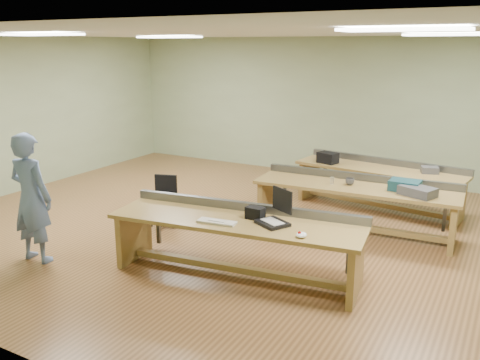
# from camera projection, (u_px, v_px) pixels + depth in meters

# --- Properties ---
(floor) EXTENTS (10.00, 10.00, 0.00)m
(floor) POSITION_uv_depth(u_px,v_px,m) (246.00, 230.00, 8.03)
(floor) COLOR #8D5E35
(floor) RESTS_ON ground
(ceiling) EXTENTS (10.00, 10.00, 0.00)m
(ceiling) POSITION_uv_depth(u_px,v_px,m) (247.00, 32.00, 7.25)
(ceiling) COLOR silver
(ceiling) RESTS_ON wall_back
(wall_back) EXTENTS (10.00, 0.04, 3.00)m
(wall_back) POSITION_uv_depth(u_px,v_px,m) (334.00, 108.00, 11.02)
(wall_back) COLOR #9BAF85
(wall_back) RESTS_ON floor
(wall_front) EXTENTS (10.00, 0.04, 3.00)m
(wall_front) POSITION_uv_depth(u_px,v_px,m) (21.00, 208.00, 4.26)
(wall_front) COLOR #9BAF85
(wall_front) RESTS_ON floor
(wall_left) EXTENTS (0.04, 8.00, 3.00)m
(wall_left) POSITION_uv_depth(u_px,v_px,m) (23.00, 114.00, 9.99)
(wall_left) COLOR #9BAF85
(wall_left) RESTS_ON floor
(fluor_panels) EXTENTS (6.20, 3.50, 0.03)m
(fluor_panels) POSITION_uv_depth(u_px,v_px,m) (247.00, 35.00, 7.26)
(fluor_panels) COLOR white
(fluor_panels) RESTS_ON ceiling
(workbench_front) EXTENTS (3.25, 1.24, 0.86)m
(workbench_front) POSITION_uv_depth(u_px,v_px,m) (237.00, 233.00, 6.32)
(workbench_front) COLOR olive
(workbench_front) RESTS_ON floor
(workbench_mid) EXTENTS (3.11, 0.99, 0.86)m
(workbench_mid) POSITION_uv_depth(u_px,v_px,m) (355.00, 197.00, 7.81)
(workbench_mid) COLOR olive
(workbench_mid) RESTS_ON floor
(workbench_back) EXTENTS (3.00, 1.15, 0.86)m
(workbench_back) POSITION_uv_depth(u_px,v_px,m) (379.00, 178.00, 8.91)
(workbench_back) COLOR olive
(workbench_back) RESTS_ON floor
(person) EXTENTS (0.66, 0.45, 1.75)m
(person) POSITION_uv_depth(u_px,v_px,m) (31.00, 198.00, 6.68)
(person) COLOR #6578A5
(person) RESTS_ON floor
(laptop_base) EXTENTS (0.46, 0.43, 0.04)m
(laptop_base) POSITION_uv_depth(u_px,v_px,m) (272.00, 223.00, 6.05)
(laptop_base) COLOR black
(laptop_base) RESTS_ON workbench_front
(laptop_screen) EXTENTS (0.33, 0.18, 0.28)m
(laptop_screen) POSITION_uv_depth(u_px,v_px,m) (282.00, 200.00, 6.06)
(laptop_screen) COLOR black
(laptop_screen) RESTS_ON laptop_base
(keyboard) EXTENTS (0.49, 0.22, 0.03)m
(keyboard) POSITION_uv_depth(u_px,v_px,m) (217.00, 222.00, 6.11)
(keyboard) COLOR beige
(keyboard) RESTS_ON workbench_front
(trackball_mouse) EXTENTS (0.14, 0.15, 0.06)m
(trackball_mouse) POSITION_uv_depth(u_px,v_px,m) (301.00, 235.00, 5.65)
(trackball_mouse) COLOR white
(trackball_mouse) RESTS_ON workbench_front
(camera_bag) EXTENTS (0.23, 0.15, 0.15)m
(camera_bag) POSITION_uv_depth(u_px,v_px,m) (255.00, 213.00, 6.25)
(camera_bag) COLOR black
(camera_bag) RESTS_ON workbench_front
(task_chair) EXTENTS (0.55, 0.55, 0.81)m
(task_chair) POSITION_uv_depth(u_px,v_px,m) (164.00, 208.00, 8.14)
(task_chair) COLOR black
(task_chair) RESTS_ON floor
(parts_bin_teal) EXTENTS (0.44, 0.34, 0.15)m
(parts_bin_teal) POSITION_uv_depth(u_px,v_px,m) (405.00, 185.00, 7.47)
(parts_bin_teal) COLOR #143942
(parts_bin_teal) RESTS_ON workbench_mid
(parts_bin_grey) EXTENTS (0.56, 0.46, 0.13)m
(parts_bin_grey) POSITION_uv_depth(u_px,v_px,m) (418.00, 191.00, 7.21)
(parts_bin_grey) COLOR #3E3E41
(parts_bin_grey) RESTS_ON workbench_mid
(mug) EXTENTS (0.14, 0.14, 0.11)m
(mug) POSITION_uv_depth(u_px,v_px,m) (350.00, 181.00, 7.77)
(mug) COLOR #3E3E41
(mug) RESTS_ON workbench_mid
(drinks_can) EXTENTS (0.07, 0.07, 0.11)m
(drinks_can) POSITION_uv_depth(u_px,v_px,m) (332.00, 181.00, 7.82)
(drinks_can) COLOR silver
(drinks_can) RESTS_ON workbench_mid
(storage_box_back) EXTENTS (0.39, 0.33, 0.19)m
(storage_box_back) POSITION_uv_depth(u_px,v_px,m) (328.00, 158.00, 9.19)
(storage_box_back) COLOR black
(storage_box_back) RESTS_ON workbench_back
(tray_back) EXTENTS (0.32, 0.28, 0.11)m
(tray_back) POSITION_uv_depth(u_px,v_px,m) (430.00, 170.00, 8.48)
(tray_back) COLOR #3E3E41
(tray_back) RESTS_ON workbench_back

